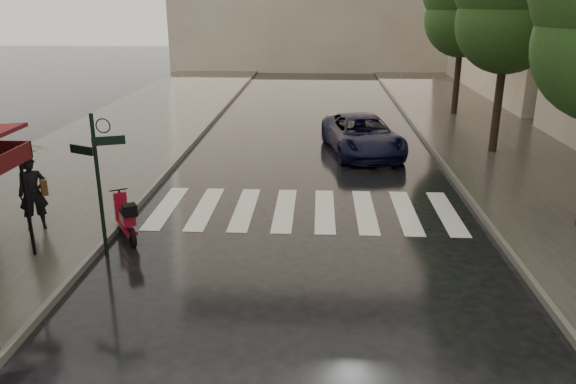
{
  "coord_description": "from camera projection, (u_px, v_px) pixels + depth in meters",
  "views": [
    {
      "loc": [
        3.29,
        -7.74,
        5.22
      ],
      "look_at": [
        2.68,
        3.37,
        1.4
      ],
      "focal_mm": 35.0,
      "sensor_mm": 36.0,
      "label": 1
    }
  ],
  "objects": [
    {
      "name": "ground",
      "position": [
        113.0,
        337.0,
        9.17
      ],
      "size": [
        120.0,
        120.0,
        0.0
      ],
      "primitive_type": "plane",
      "color": "black",
      "rests_on": "ground"
    },
    {
      "name": "sidewalk_near",
      "position": [
        107.0,
        147.0,
        20.71
      ],
      "size": [
        6.0,
        60.0,
        0.12
      ],
      "primitive_type": "cube",
      "color": "#38332D",
      "rests_on": "ground"
    },
    {
      "name": "sidewalk_far",
      "position": [
        513.0,
        153.0,
        19.95
      ],
      "size": [
        5.5,
        60.0,
        0.12
      ],
      "primitive_type": "cube",
      "color": "#38332D",
      "rests_on": "ground"
    },
    {
      "name": "curb_near",
      "position": [
        188.0,
        148.0,
        20.55
      ],
      "size": [
        0.12,
        60.0,
        0.16
      ],
      "primitive_type": "cube",
      "color": "#595651",
      "rests_on": "ground"
    },
    {
      "name": "curb_far",
      "position": [
        434.0,
        151.0,
        20.09
      ],
      "size": [
        0.12,
        60.0,
        0.16
      ],
      "primitive_type": "cube",
      "color": "#595651",
      "rests_on": "ground"
    },
    {
      "name": "crosswalk",
      "position": [
        305.0,
        210.0,
        14.68
      ],
      "size": [
        7.85,
        3.2,
        0.01
      ],
      "color": "silver",
      "rests_on": "ground"
    },
    {
      "name": "signpost",
      "position": [
        98.0,
        175.0,
        11.47
      ],
      "size": [
        1.17,
        0.29,
        3.1
      ],
      "color": "black",
      "rests_on": "ground"
    },
    {
      "name": "pedestrian_with_umbrella",
      "position": [
        28.0,
        160.0,
        12.68
      ],
      "size": [
        1.42,
        1.43,
        2.49
      ],
      "rotation": [
        0.0,
        0.0,
        0.55
      ],
      "color": "black",
      "rests_on": "sidewalk_near"
    },
    {
      "name": "scooter",
      "position": [
        126.0,
        219.0,
        12.79
      ],
      "size": [
        0.93,
        1.38,
        1.03
      ],
      "rotation": [
        0.0,
        0.0,
        0.55
      ],
      "color": "black",
      "rests_on": "ground"
    },
    {
      "name": "parked_car",
      "position": [
        362.0,
        135.0,
        19.93
      ],
      "size": [
        3.04,
        5.16,
        1.35
      ],
      "primitive_type": "imported",
      "rotation": [
        0.0,
        0.0,
        0.17
      ],
      "color": "black",
      "rests_on": "ground"
    }
  ]
}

